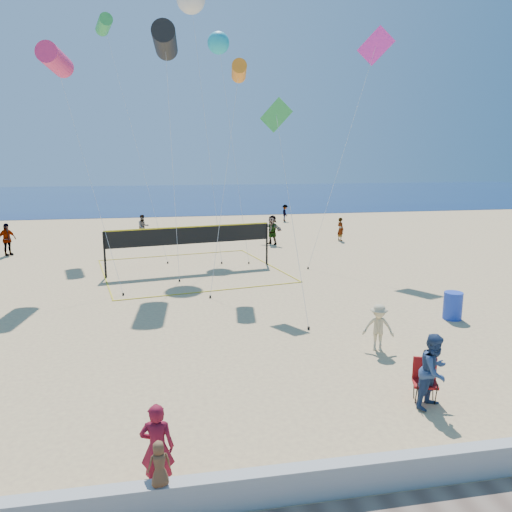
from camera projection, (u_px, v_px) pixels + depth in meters
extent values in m
plane|color=#D8B97A|center=(257.00, 412.00, 11.30)|extent=(120.00, 120.00, 0.00)
cube|color=navy|center=(176.00, 196.00, 71.00)|extent=(140.00, 50.00, 0.03)
cube|color=#ABAAA6|center=(291.00, 484.00, 8.35)|extent=(32.00, 0.30, 0.60)
imported|color=maroon|center=(157.00, 448.00, 8.52)|extent=(0.63, 0.46, 1.61)
imported|color=brown|center=(159.00, 464.00, 7.79)|extent=(0.41, 0.32, 0.75)
imported|color=navy|center=(434.00, 371.00, 11.37)|extent=(1.08, 1.02, 1.76)
imported|color=#CBB787|center=(378.00, 327.00, 14.75)|extent=(1.05, 0.85, 1.41)
imported|color=gray|center=(7.00, 239.00, 28.67)|extent=(1.09, 1.11, 1.88)
imported|color=gray|center=(272.00, 230.00, 32.31)|extent=(1.53, 1.72, 1.89)
imported|color=gray|center=(340.00, 229.00, 33.68)|extent=(0.52, 0.66, 1.57)
imported|color=gray|center=(143.00, 227.00, 34.67)|extent=(0.95, 0.83, 1.64)
imported|color=gray|center=(285.00, 213.00, 43.52)|extent=(0.55, 0.95, 1.47)
cube|color=maroon|center=(425.00, 384.00, 11.69)|extent=(0.69, 0.66, 0.06)
cube|color=maroon|center=(425.00, 368.00, 11.84)|extent=(0.53, 0.24, 0.55)
cylinder|color=black|center=(416.00, 395.00, 11.57)|extent=(0.12, 0.27, 0.71)
cylinder|color=black|center=(414.00, 387.00, 11.95)|extent=(0.12, 0.27, 0.71)
cylinder|color=black|center=(436.00, 396.00, 11.50)|extent=(0.12, 0.27, 0.71)
cylinder|color=black|center=(433.00, 389.00, 11.88)|extent=(0.12, 0.27, 0.71)
cylinder|color=#1B3AB4|center=(453.00, 306.00, 17.61)|extent=(0.67, 0.67, 0.97)
cylinder|color=black|center=(105.00, 255.00, 23.41)|extent=(0.10, 0.10, 2.19)
cylinder|color=black|center=(267.00, 244.00, 26.29)|extent=(0.10, 0.10, 2.19)
cube|color=black|center=(190.00, 236.00, 24.71)|extent=(8.10, 1.48, 0.82)
cube|color=gold|center=(190.00, 227.00, 24.63)|extent=(8.10, 1.49, 0.06)
cube|color=gold|center=(214.00, 291.00, 21.30)|extent=(8.30, 1.55, 0.02)
cube|color=gold|center=(174.00, 255.00, 28.83)|extent=(8.30, 1.55, 0.02)
cylinder|color=#D52865|center=(55.00, 60.00, 22.40)|extent=(1.29, 2.44, 1.27)
cylinder|color=silver|center=(88.00, 172.00, 21.52)|extent=(2.78, 4.41, 9.86)
cylinder|color=black|center=(123.00, 294.00, 20.64)|extent=(0.08, 0.08, 0.10)
cylinder|color=black|center=(165.00, 40.00, 23.45)|extent=(1.28, 2.68, 1.43)
cylinder|color=silver|center=(172.00, 159.00, 23.17)|extent=(0.25, 2.91, 10.95)
cylinder|color=black|center=(179.00, 281.00, 22.89)|extent=(0.08, 0.08, 0.10)
cylinder|color=orange|center=(239.00, 71.00, 22.72)|extent=(0.88, 1.69, 0.88)
cylinder|color=silver|center=(225.00, 177.00, 21.49)|extent=(1.91, 4.16, 9.42)
cylinder|color=black|center=(210.00, 297.00, 20.26)|extent=(0.08, 0.08, 0.10)
cube|color=green|center=(276.00, 115.00, 20.11)|extent=(1.21, 0.74, 1.39)
cylinder|color=silver|center=(291.00, 211.00, 18.36)|extent=(0.03, 5.14, 7.25)
cylinder|color=black|center=(309.00, 328.00, 16.61)|extent=(0.08, 0.08, 0.10)
cube|color=#F830B8|center=(376.00, 46.00, 26.37)|extent=(1.75, 1.02, 1.98)
cylinder|color=silver|center=(343.00, 155.00, 25.90)|extent=(4.25, 2.54, 11.33)
cylinder|color=black|center=(308.00, 268.00, 25.43)|extent=(0.08, 0.08, 0.10)
cylinder|color=silver|center=(206.00, 127.00, 27.40)|extent=(1.01, 4.71, 14.31)
cylinder|color=black|center=(222.00, 263.00, 26.65)|extent=(0.08, 0.08, 0.10)
sphere|color=#1BA8C2|center=(218.00, 43.00, 30.76)|extent=(1.70, 1.70, 1.35)
cylinder|color=silver|center=(232.00, 145.00, 28.70)|extent=(0.67, 6.99, 12.45)
cylinder|color=black|center=(249.00, 263.00, 26.64)|extent=(0.08, 0.08, 0.10)
cylinder|color=green|center=(104.00, 24.00, 31.01)|extent=(1.28, 2.09, 1.06)
cylinder|color=silver|center=(133.00, 135.00, 28.86)|extent=(3.34, 7.92, 13.63)
cylinder|color=black|center=(168.00, 263.00, 26.72)|extent=(0.08, 0.08, 0.10)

